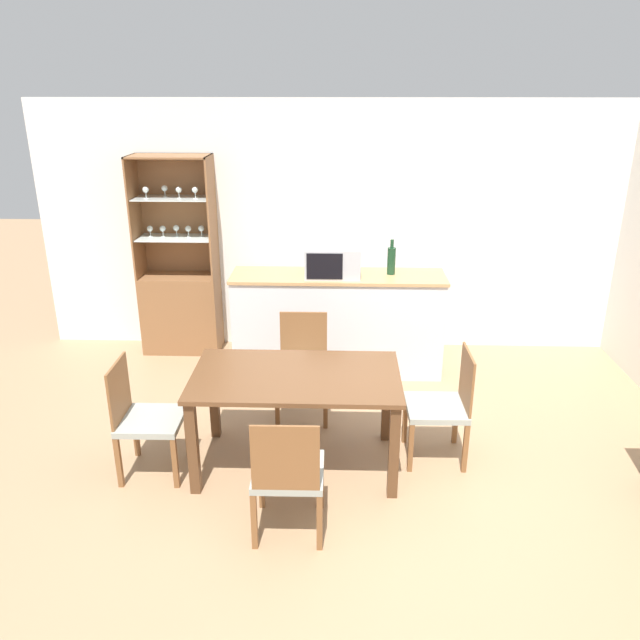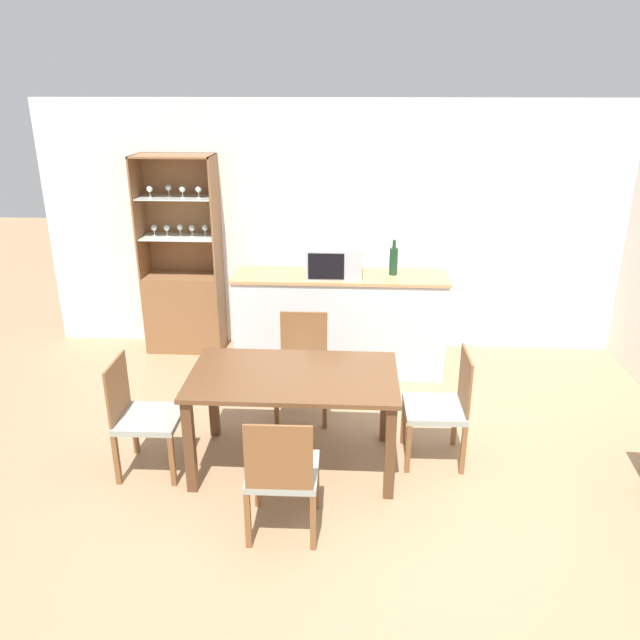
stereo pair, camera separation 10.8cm
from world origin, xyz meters
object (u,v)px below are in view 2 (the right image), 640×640
dining_chair_side_right_far (441,407)px  dining_table (294,388)px  display_cabinet (184,296)px  microwave (335,261)px  dining_chair_side_left_near (143,416)px  dining_chair_head_near (282,473)px  dining_chair_head_far (303,366)px  wine_bottle (394,261)px

dining_chair_side_right_far → dining_table: bearing=96.1°
display_cabinet → microwave: display_cabinet is taller
microwave → dining_chair_side_left_near: bearing=-126.6°
dining_chair_head_near → dining_chair_head_far: 1.54m
display_cabinet → wine_bottle: size_ratio=6.08×
display_cabinet → wine_bottle: (2.15, -0.42, 0.54)m
dining_table → dining_chair_side_right_far: (1.08, 0.13, -0.19)m
display_cabinet → microwave: bearing=-16.8°
display_cabinet → dining_chair_head_far: (1.36, -1.36, -0.14)m
dining_chair_side_right_far → wine_bottle: wine_bottle is taller
display_cabinet → dining_chair_side_right_far: bearing=-39.2°
display_cabinet → dining_chair_side_left_near: (0.28, -2.25, -0.14)m
dining_chair_side_right_far → dining_chair_head_far: bearing=58.7°
dining_table → wine_bottle: (0.79, 1.70, 0.49)m
dining_table → microwave: 1.73m
dining_table → wine_bottle: size_ratio=4.46×
display_cabinet → dining_chair_head_near: 3.20m
display_cabinet → dining_chair_side_right_far: size_ratio=2.33×
dining_chair_side_right_far → wine_bottle: 1.74m
display_cabinet → dining_chair_side_left_near: 2.28m
dining_chair_side_right_far → display_cabinet: bearing=50.0°
dining_chair_side_left_near → wine_bottle: bearing=133.8°
dining_chair_head_far → wine_bottle: size_ratio=2.61×
dining_chair_side_left_near → microwave: (1.32, 1.77, 0.68)m
dining_table → dining_chair_side_left_near: bearing=-173.1°
dining_chair_side_right_far → dining_chair_side_left_near: bearing=96.1°
dining_table → microwave: size_ratio=2.90×
dining_chair_head_far → dining_chair_side_left_near: bearing=39.5°
dining_chair_head_near → dining_chair_side_right_far: size_ratio=1.00×
dining_chair_side_left_near → wine_bottle: (1.87, 1.83, 0.68)m
dining_chair_head_far → microwave: 1.13m
display_cabinet → microwave: 1.75m
dining_chair_side_left_near → microwave: 2.31m
dining_chair_head_near → dining_chair_head_far: bearing=89.5°
dining_chair_head_near → dining_chair_side_right_far: same height
dining_chair_side_left_near → dining_chair_head_far: same height
dining_chair_head_far → display_cabinet: bearing=-45.1°
dining_chair_side_right_far → wine_bottle: (-0.29, 1.57, 0.68)m
dining_table → dining_chair_side_left_near: 1.11m
dining_chair_head_near → microwave: microwave is taller
dining_chair_head_near → microwave: (0.23, 2.41, 0.68)m
wine_bottle → dining_chair_head_near: bearing=-107.7°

